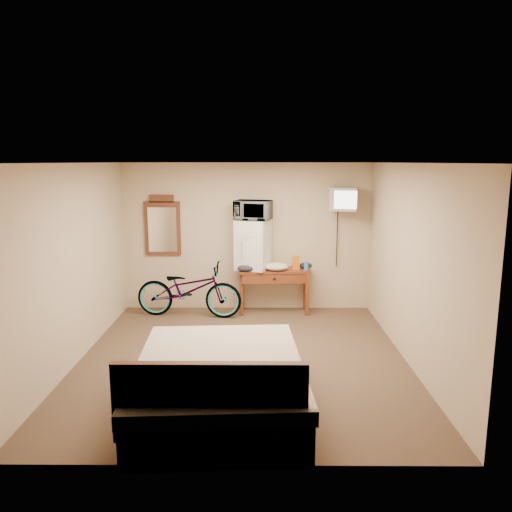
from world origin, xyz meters
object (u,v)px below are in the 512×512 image
at_px(mini_fridge, 253,245).
at_px(bicycle, 189,289).
at_px(desk, 274,277).
at_px(blue_cup, 306,266).
at_px(bed, 219,384).
at_px(microwave, 253,210).
at_px(wall_mirror, 162,226).
at_px(crt_television, 344,199).

bearing_deg(mini_fridge, bicycle, -166.72).
height_order(desk, blue_cup, blue_cup).
height_order(bicycle, bed, bicycle).
xyz_separation_m(mini_fridge, microwave, (0.00, 0.00, 0.57)).
bearing_deg(bicycle, wall_mirror, 53.33).
relative_size(wall_mirror, bicycle, 0.59).
relative_size(crt_television, wall_mirror, 0.59).
bearing_deg(crt_television, bed, -117.61).
bearing_deg(bed, mini_fridge, 84.94).
relative_size(mini_fridge, crt_television, 1.36).
bearing_deg(desk, blue_cup, -3.31).
distance_m(wall_mirror, bicycle, 1.19).
height_order(microwave, wall_mirror, wall_mirror).
height_order(mini_fridge, bed, mini_fridge).
bearing_deg(wall_mirror, desk, -8.08).
height_order(crt_television, bed, crt_television).
height_order(mini_fridge, blue_cup, mini_fridge).
bearing_deg(crt_television, microwave, 178.67).
height_order(microwave, bicycle, microwave).
distance_m(crt_television, bicycle, 2.92).
xyz_separation_m(microwave, wall_mirror, (-1.54, 0.22, -0.30)).
bearing_deg(wall_mirror, crt_television, -4.76).
relative_size(mini_fridge, bed, 0.36).
distance_m(microwave, crt_television, 1.48).
relative_size(desk, blue_cup, 8.60).
distance_m(crt_television, wall_mirror, 3.05).
height_order(wall_mirror, bed, wall_mirror).
xyz_separation_m(desk, microwave, (-0.35, 0.05, 1.12)).
relative_size(crt_television, bicycle, 0.35).
bearing_deg(crt_television, wall_mirror, 175.24).
height_order(blue_cup, bed, bed).
xyz_separation_m(mini_fridge, bed, (-0.30, -3.42, -0.87)).
relative_size(wall_mirror, bed, 0.45).
xyz_separation_m(wall_mirror, bed, (1.23, -3.64, -1.15)).
bearing_deg(bicycle, crt_television, -78.29).
bearing_deg(mini_fridge, microwave, 56.28).
distance_m(blue_cup, bicycle, 1.97).
distance_m(desk, blue_cup, 0.57).
xyz_separation_m(microwave, crt_television, (1.47, -0.03, 0.18)).
relative_size(crt_television, bed, 0.26).
bearing_deg(desk, crt_television, 0.93).
xyz_separation_m(desk, blue_cup, (0.53, -0.03, 0.21)).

